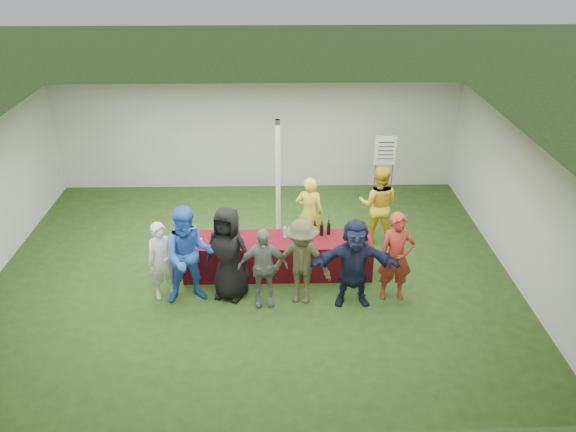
{
  "coord_description": "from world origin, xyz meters",
  "views": [
    {
      "loc": [
        0.48,
        -9.37,
        6.11
      ],
      "look_at": [
        0.68,
        -0.1,
        1.25
      ],
      "focal_mm": 35.0,
      "sensor_mm": 36.0,
      "label": 1
    }
  ],
  "objects_px": {
    "customer_4": "(302,262)",
    "customer_6": "(396,257)",
    "customer_1": "(189,256)",
    "serving_table": "(278,256)",
    "dump_bucket": "(362,240)",
    "customer_5": "(354,263)",
    "wine_list_sign": "(385,156)",
    "customer_2": "(228,254)",
    "customer_3": "(263,267)",
    "customer_0": "(163,261)",
    "staff_back": "(378,205)",
    "staff_pourer": "(309,213)"
  },
  "relations": [
    {
      "from": "dump_bucket",
      "to": "customer_3",
      "type": "xyz_separation_m",
      "value": [
        -1.84,
        -0.77,
        -0.08
      ]
    },
    {
      "from": "customer_5",
      "to": "customer_6",
      "type": "distance_m",
      "value": 0.78
    },
    {
      "from": "dump_bucket",
      "to": "customer_5",
      "type": "xyz_separation_m",
      "value": [
        -0.24,
        -0.79,
        -0.0
      ]
    },
    {
      "from": "serving_table",
      "to": "customer_1",
      "type": "relative_size",
      "value": 1.93
    },
    {
      "from": "dump_bucket",
      "to": "customer_0",
      "type": "distance_m",
      "value": 3.67
    },
    {
      "from": "customer_3",
      "to": "customer_4",
      "type": "height_order",
      "value": "customer_4"
    },
    {
      "from": "wine_list_sign",
      "to": "serving_table",
      "type": "bearing_deg",
      "value": -131.6
    },
    {
      "from": "serving_table",
      "to": "dump_bucket",
      "type": "bearing_deg",
      "value": -7.93
    },
    {
      "from": "staff_back",
      "to": "customer_0",
      "type": "height_order",
      "value": "staff_back"
    },
    {
      "from": "customer_4",
      "to": "customer_5",
      "type": "bearing_deg",
      "value": 7.75
    },
    {
      "from": "customer_4",
      "to": "customer_6",
      "type": "distance_m",
      "value": 1.68
    },
    {
      "from": "customer_0",
      "to": "customer_6",
      "type": "xyz_separation_m",
      "value": [
        4.16,
        -0.14,
        0.11
      ]
    },
    {
      "from": "dump_bucket",
      "to": "customer_6",
      "type": "xyz_separation_m",
      "value": [
        0.52,
        -0.64,
        0.01
      ]
    },
    {
      "from": "customer_2",
      "to": "customer_5",
      "type": "height_order",
      "value": "customer_2"
    },
    {
      "from": "customer_1",
      "to": "customer_5",
      "type": "distance_m",
      "value": 2.89
    },
    {
      "from": "staff_pourer",
      "to": "customer_0",
      "type": "relative_size",
      "value": 1.05
    },
    {
      "from": "serving_table",
      "to": "customer_2",
      "type": "height_order",
      "value": "customer_2"
    },
    {
      "from": "serving_table",
      "to": "customer_5",
      "type": "height_order",
      "value": "customer_5"
    },
    {
      "from": "customer_5",
      "to": "customer_6",
      "type": "bearing_deg",
      "value": 12.1
    },
    {
      "from": "customer_2",
      "to": "customer_5",
      "type": "relative_size",
      "value": 1.07
    },
    {
      "from": "customer_6",
      "to": "customer_1",
      "type": "bearing_deg",
      "value": -179.02
    },
    {
      "from": "wine_list_sign",
      "to": "customer_1",
      "type": "relative_size",
      "value": 0.96
    },
    {
      "from": "wine_list_sign",
      "to": "customer_4",
      "type": "relative_size",
      "value": 1.1
    },
    {
      "from": "customer_2",
      "to": "customer_5",
      "type": "distance_m",
      "value": 2.23
    },
    {
      "from": "staff_back",
      "to": "staff_pourer",
      "type": "bearing_deg",
      "value": 21.99
    },
    {
      "from": "serving_table",
      "to": "customer_3",
      "type": "relative_size",
      "value": 2.38
    },
    {
      "from": "customer_1",
      "to": "customer_2",
      "type": "bearing_deg",
      "value": -0.12
    },
    {
      "from": "dump_bucket",
      "to": "staff_pourer",
      "type": "height_order",
      "value": "staff_pourer"
    },
    {
      "from": "serving_table",
      "to": "customer_4",
      "type": "bearing_deg",
      "value": -65.78
    },
    {
      "from": "staff_pourer",
      "to": "customer_3",
      "type": "bearing_deg",
      "value": 73.41
    },
    {
      "from": "serving_table",
      "to": "staff_pourer",
      "type": "xyz_separation_m",
      "value": [
        0.66,
        1.02,
        0.41
      ]
    },
    {
      "from": "wine_list_sign",
      "to": "staff_pourer",
      "type": "distance_m",
      "value": 2.64
    },
    {
      "from": "serving_table",
      "to": "customer_6",
      "type": "bearing_deg",
      "value": -22.24
    },
    {
      "from": "staff_back",
      "to": "customer_0",
      "type": "bearing_deg",
      "value": 38.84
    },
    {
      "from": "customer_4",
      "to": "customer_6",
      "type": "xyz_separation_m",
      "value": [
        1.68,
        0.07,
        0.03
      ]
    },
    {
      "from": "dump_bucket",
      "to": "wine_list_sign",
      "type": "height_order",
      "value": "wine_list_sign"
    },
    {
      "from": "serving_table",
      "to": "dump_bucket",
      "type": "relative_size",
      "value": 15.47
    },
    {
      "from": "customer_3",
      "to": "customer_2",
      "type": "bearing_deg",
      "value": 154.61
    },
    {
      "from": "dump_bucket",
      "to": "customer_6",
      "type": "distance_m",
      "value": 0.82
    },
    {
      "from": "wine_list_sign",
      "to": "customer_0",
      "type": "xyz_separation_m",
      "value": [
        -4.57,
        -3.55,
        -0.57
      ]
    },
    {
      "from": "wine_list_sign",
      "to": "customer_4",
      "type": "bearing_deg",
      "value": -119.12
    },
    {
      "from": "wine_list_sign",
      "to": "customer_3",
      "type": "xyz_separation_m",
      "value": [
        -2.78,
        -3.82,
        -0.56
      ]
    },
    {
      "from": "serving_table",
      "to": "customer_0",
      "type": "height_order",
      "value": "customer_0"
    },
    {
      "from": "serving_table",
      "to": "customer_1",
      "type": "bearing_deg",
      "value": -151.2
    },
    {
      "from": "customer_0",
      "to": "customer_5",
      "type": "relative_size",
      "value": 0.89
    },
    {
      "from": "staff_back",
      "to": "customer_4",
      "type": "height_order",
      "value": "staff_back"
    },
    {
      "from": "customer_4",
      "to": "customer_1",
      "type": "bearing_deg",
      "value": -169.77
    },
    {
      "from": "serving_table",
      "to": "customer_1",
      "type": "xyz_separation_m",
      "value": [
        -1.55,
        -0.85,
        0.56
      ]
    },
    {
      "from": "wine_list_sign",
      "to": "customer_3",
      "type": "relative_size",
      "value": 1.19
    },
    {
      "from": "customer_0",
      "to": "customer_3",
      "type": "distance_m",
      "value": 1.82
    }
  ]
}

